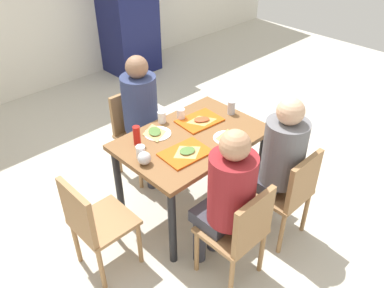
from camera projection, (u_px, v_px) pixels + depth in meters
ground_plane at (192, 206)px, 3.59m from camera, size 10.00×10.00×0.02m
main_table at (192, 147)px, 3.21m from camera, size 1.18×0.79×0.76m
chair_near_left at (241, 230)px, 2.68m from camera, size 0.40×0.40×0.84m
chair_near_right at (290, 191)px, 3.02m from camera, size 0.40×0.40×0.84m
chair_far_side at (136, 128)px, 3.77m from camera, size 0.40×0.40×0.84m
chair_left_end at (93, 221)px, 2.75m from camera, size 0.40×0.40×0.84m
person_in_red at (227, 194)px, 2.62m from camera, size 0.32×0.42×1.25m
person_in_brown_jacket at (279, 157)px, 2.96m from camera, size 0.32×0.42×1.25m
person_far_side at (143, 111)px, 3.55m from camera, size 0.32×0.42×1.25m
tray_red_near at (185, 153)px, 2.95m from camera, size 0.38×0.28×0.02m
tray_red_far at (200, 121)px, 3.34m from camera, size 0.38×0.29×0.02m
paper_plate_center at (158, 134)px, 3.18m from camera, size 0.22×0.22×0.01m
paper_plate_near_edge at (227, 138)px, 3.13m from camera, size 0.22×0.22×0.01m
pizza_slice_a at (187, 151)px, 2.94m from camera, size 0.20×0.17×0.02m
pizza_slice_b at (202, 120)px, 3.32m from camera, size 0.23×0.21×0.02m
pizza_slice_c at (155, 132)px, 3.18m from camera, size 0.23×0.25×0.02m
pizza_slice_d at (229, 138)px, 3.11m from camera, size 0.26×0.26×0.02m
plastic_cup_a at (162, 117)px, 3.31m from camera, size 0.07×0.07×0.10m
plastic_cup_b at (226, 147)px, 2.95m from camera, size 0.07×0.07×0.10m
plastic_cup_c at (141, 152)px, 2.89m from camera, size 0.07×0.07×0.10m
plastic_cup_d at (181, 114)px, 3.35m from camera, size 0.07×0.07×0.10m
soda_can at (231, 108)px, 3.42m from camera, size 0.07×0.07×0.12m
condiment_bottle at (137, 136)px, 3.02m from camera, size 0.06×0.06×0.16m
foil_bundle at (144, 158)px, 2.83m from camera, size 0.10×0.10×0.10m
drink_fridge at (127, 7)px, 5.59m from camera, size 0.70×0.60×1.90m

